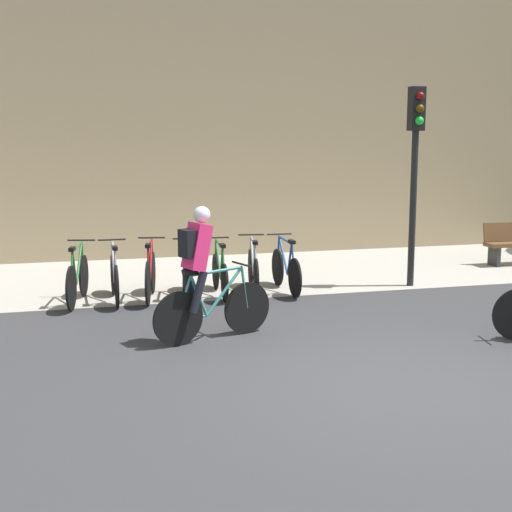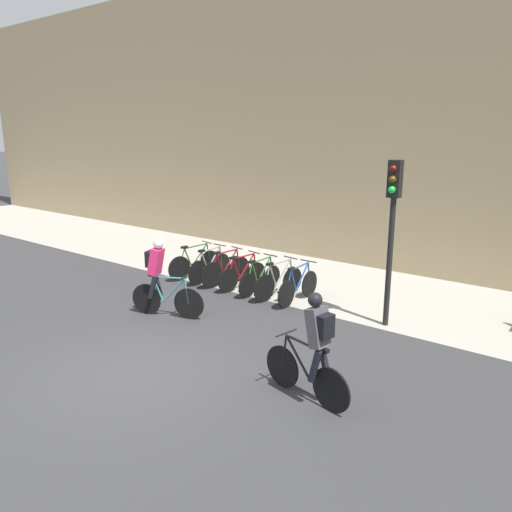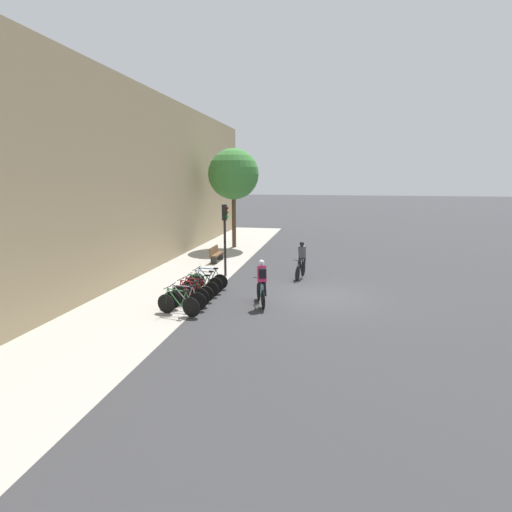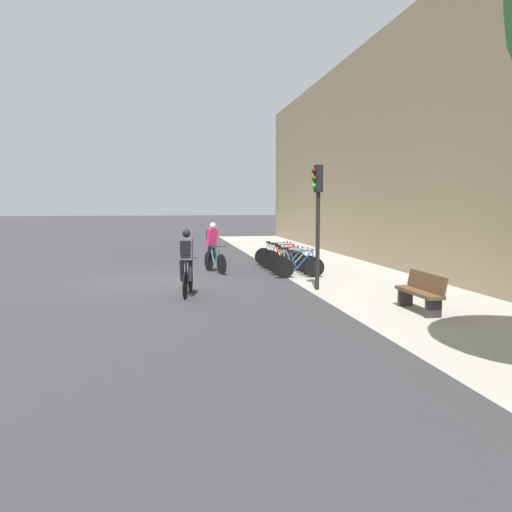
{
  "view_description": "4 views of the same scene",
  "coord_description": "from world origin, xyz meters",
  "px_view_note": "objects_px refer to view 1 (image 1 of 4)",
  "views": [
    {
      "loc": [
        -3.36,
        -6.81,
        2.67
      ],
      "look_at": [
        -0.75,
        3.22,
        0.94
      ],
      "focal_mm": 50.0,
      "sensor_mm": 36.0,
      "label": 1
    },
    {
      "loc": [
        6.55,
        -5.01,
        4.1
      ],
      "look_at": [
        0.49,
        2.87,
        1.61
      ],
      "focal_mm": 35.0,
      "sensor_mm": 36.0,
      "label": 2
    },
    {
      "loc": [
        -16.07,
        -0.36,
        4.8
      ],
      "look_at": [
        0.2,
        2.79,
        1.55
      ],
      "focal_mm": 28.0,
      "sensor_mm": 36.0,
      "label": 3
    },
    {
      "loc": [
        16.21,
        0.55,
        2.43
      ],
      "look_at": [
        0.55,
        3.38,
        0.8
      ],
      "focal_mm": 35.0,
      "sensor_mm": 36.0,
      "label": 4
    }
  ],
  "objects_px": {
    "parked_bike_5": "(253,270)",
    "parked_bike_6": "(286,269)",
    "traffic_light_pole": "(415,150)",
    "parked_bike_2": "(150,274)",
    "parked_bike_0": "(78,278)",
    "parked_bike_4": "(220,273)",
    "cyclist_pink": "(202,271)",
    "parked_bike_1": "(115,277)",
    "parked_bike_3": "(186,274)"
  },
  "relations": [
    {
      "from": "cyclist_pink",
      "to": "parked_bike_0",
      "type": "xyz_separation_m",
      "value": [
        -1.57,
        2.7,
        -0.53
      ]
    },
    {
      "from": "parked_bike_3",
      "to": "cyclist_pink",
      "type": "bearing_deg",
      "value": -94.29
    },
    {
      "from": "parked_bike_0",
      "to": "parked_bike_1",
      "type": "xyz_separation_m",
      "value": [
        0.59,
        0.0,
        -0.01
      ]
    },
    {
      "from": "parked_bike_5",
      "to": "traffic_light_pole",
      "type": "distance_m",
      "value": 3.58
    },
    {
      "from": "parked_bike_4",
      "to": "traffic_light_pole",
      "type": "distance_m",
      "value": 4.09
    },
    {
      "from": "cyclist_pink",
      "to": "parked_bike_3",
      "type": "relative_size",
      "value": 1.13
    },
    {
      "from": "parked_bike_0",
      "to": "traffic_light_pole",
      "type": "distance_m",
      "value": 6.23
    },
    {
      "from": "parked_bike_4",
      "to": "parked_bike_1",
      "type": "bearing_deg",
      "value": 179.97
    },
    {
      "from": "traffic_light_pole",
      "to": "parked_bike_6",
      "type": "bearing_deg",
      "value": 176.99
    },
    {
      "from": "parked_bike_3",
      "to": "parked_bike_5",
      "type": "distance_m",
      "value": 1.18
    },
    {
      "from": "cyclist_pink",
      "to": "parked_bike_4",
      "type": "distance_m",
      "value": 2.87
    },
    {
      "from": "parked_bike_6",
      "to": "parked_bike_1",
      "type": "bearing_deg",
      "value": 179.99
    },
    {
      "from": "parked_bike_3",
      "to": "parked_bike_4",
      "type": "height_order",
      "value": "parked_bike_3"
    },
    {
      "from": "parked_bike_0",
      "to": "parked_bike_6",
      "type": "relative_size",
      "value": 1.01
    },
    {
      "from": "parked_bike_1",
      "to": "parked_bike_4",
      "type": "xyz_separation_m",
      "value": [
        1.77,
        -0.0,
        -0.02
      ]
    },
    {
      "from": "parked_bike_3",
      "to": "traffic_light_pole",
      "type": "distance_m",
      "value": 4.6
    },
    {
      "from": "parked_bike_4",
      "to": "parked_bike_5",
      "type": "relative_size",
      "value": 0.96
    },
    {
      "from": "cyclist_pink",
      "to": "parked_bike_6",
      "type": "xyz_separation_m",
      "value": [
        1.98,
        2.7,
        -0.54
      ]
    },
    {
      "from": "parked_bike_5",
      "to": "parked_bike_0",
      "type": "bearing_deg",
      "value": -180.0
    },
    {
      "from": "parked_bike_2",
      "to": "parked_bike_6",
      "type": "bearing_deg",
      "value": -0.04
    },
    {
      "from": "parked_bike_2",
      "to": "parked_bike_4",
      "type": "height_order",
      "value": "parked_bike_2"
    },
    {
      "from": "parked_bike_4",
      "to": "parked_bike_5",
      "type": "height_order",
      "value": "parked_bike_5"
    },
    {
      "from": "parked_bike_2",
      "to": "parked_bike_6",
      "type": "distance_m",
      "value": 2.36
    },
    {
      "from": "parked_bike_5",
      "to": "parked_bike_6",
      "type": "bearing_deg",
      "value": -0.06
    },
    {
      "from": "cyclist_pink",
      "to": "parked_bike_0",
      "type": "distance_m",
      "value": 3.17
    },
    {
      "from": "parked_bike_0",
      "to": "traffic_light_pole",
      "type": "bearing_deg",
      "value": -1.2
    },
    {
      "from": "parked_bike_0",
      "to": "parked_bike_2",
      "type": "bearing_deg",
      "value": 0.06
    },
    {
      "from": "traffic_light_pole",
      "to": "parked_bike_3",
      "type": "bearing_deg",
      "value": 178.28
    },
    {
      "from": "cyclist_pink",
      "to": "parked_bike_1",
      "type": "bearing_deg",
      "value": 109.85
    },
    {
      "from": "traffic_light_pole",
      "to": "parked_bike_2",
      "type": "bearing_deg",
      "value": 178.48
    },
    {
      "from": "parked_bike_4",
      "to": "traffic_light_pole",
      "type": "bearing_deg",
      "value": -1.99
    },
    {
      "from": "parked_bike_6",
      "to": "cyclist_pink",
      "type": "bearing_deg",
      "value": -126.15
    },
    {
      "from": "cyclist_pink",
      "to": "parked_bike_4",
      "type": "bearing_deg",
      "value": 73.63
    },
    {
      "from": "parked_bike_6",
      "to": "parked_bike_5",
      "type": "bearing_deg",
      "value": 179.94
    },
    {
      "from": "parked_bike_1",
      "to": "traffic_light_pole",
      "type": "xyz_separation_m",
      "value": [
        5.29,
        -0.12,
        2.05
      ]
    },
    {
      "from": "parked_bike_0",
      "to": "parked_bike_4",
      "type": "xyz_separation_m",
      "value": [
        2.36,
        -0.0,
        -0.03
      ]
    },
    {
      "from": "parked_bike_0",
      "to": "parked_bike_1",
      "type": "relative_size",
      "value": 1.02
    },
    {
      "from": "cyclist_pink",
      "to": "parked_bike_3",
      "type": "xyz_separation_m",
      "value": [
        0.2,
        2.7,
        -0.56
      ]
    },
    {
      "from": "parked_bike_6",
      "to": "parked_bike_3",
      "type": "bearing_deg",
      "value": 179.99
    },
    {
      "from": "parked_bike_1",
      "to": "parked_bike_2",
      "type": "relative_size",
      "value": 1.03
    },
    {
      "from": "parked_bike_6",
      "to": "parked_bike_0",
      "type": "bearing_deg",
      "value": 179.99
    },
    {
      "from": "parked_bike_1",
      "to": "parked_bike_2",
      "type": "bearing_deg",
      "value": 0.12
    },
    {
      "from": "cyclist_pink",
      "to": "parked_bike_2",
      "type": "height_order",
      "value": "cyclist_pink"
    },
    {
      "from": "parked_bike_2",
      "to": "traffic_light_pole",
      "type": "relative_size",
      "value": 0.46
    },
    {
      "from": "parked_bike_6",
      "to": "parked_bike_4",
      "type": "bearing_deg",
      "value": -179.99
    },
    {
      "from": "parked_bike_0",
      "to": "parked_bike_3",
      "type": "xyz_separation_m",
      "value": [
        1.77,
        -0.0,
        -0.02
      ]
    },
    {
      "from": "cyclist_pink",
      "to": "parked_bike_6",
      "type": "height_order",
      "value": "cyclist_pink"
    },
    {
      "from": "parked_bike_5",
      "to": "parked_bike_6",
      "type": "distance_m",
      "value": 0.59
    },
    {
      "from": "traffic_light_pole",
      "to": "parked_bike_1",
      "type": "bearing_deg",
      "value": 178.66
    },
    {
      "from": "parked_bike_2",
      "to": "traffic_light_pole",
      "type": "bearing_deg",
      "value": -1.52
    }
  ]
}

